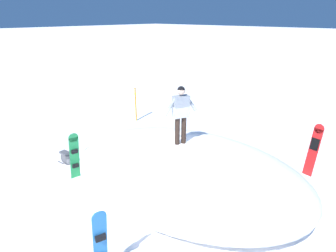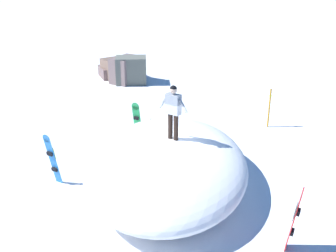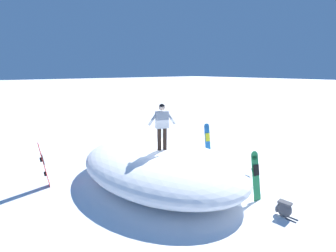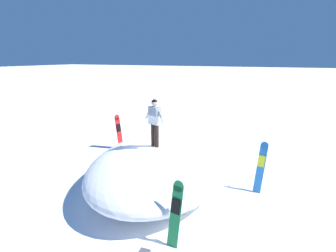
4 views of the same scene
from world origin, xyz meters
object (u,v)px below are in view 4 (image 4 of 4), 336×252
at_px(snowboard_primary_upright, 176,212).
at_px(snowboard_secondary_upright, 261,166).
at_px(snowboarder_standing, 155,119).
at_px(snowboard_tertiary_upright, 119,131).

distance_m(snowboard_primary_upright, snowboard_secondary_upright, 3.91).
height_order(snowboarder_standing, snowboard_primary_upright, snowboarder_standing).
bearing_deg(snowboard_secondary_upright, snowboard_tertiary_upright, 166.46).
bearing_deg(snowboard_tertiary_upright, snowboard_primary_upright, -44.92).
bearing_deg(snowboarder_standing, snowboard_secondary_upright, 16.10).
height_order(snowboard_primary_upright, snowboard_tertiary_upright, snowboard_tertiary_upright).
relative_size(snowboard_primary_upright, snowboard_secondary_upright, 0.94).
relative_size(snowboarder_standing, snowboard_secondary_upright, 0.96).
bearing_deg(snowboard_primary_upright, snowboarder_standing, 125.87).
distance_m(snowboard_secondary_upright, snowboard_tertiary_upright, 7.01).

